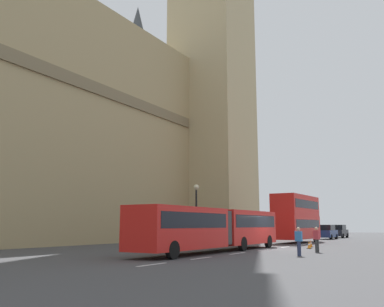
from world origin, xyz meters
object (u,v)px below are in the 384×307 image
(sedan_trailing, at_px, (339,231))
(pedestrian_near_cones, at_px, (299,240))
(double_decker_bus, at_px, (296,217))
(pedestrian_by_kerb, at_px, (317,239))
(street_lamp, at_px, (196,210))
(traffic_cone_middle, at_px, (311,244))
(traffic_cone_west, at_px, (309,245))
(sedan_lead, at_px, (327,232))
(articulated_bus, at_px, (215,226))

(sedan_trailing, height_order, pedestrian_near_cones, sedan_trailing)
(double_decker_bus, relative_size, pedestrian_by_kerb, 5.33)
(pedestrian_near_cones, bearing_deg, street_lamp, 61.38)
(sedan_trailing, relative_size, pedestrian_by_kerb, 2.60)
(traffic_cone_middle, bearing_deg, traffic_cone_west, -166.74)
(double_decker_bus, relative_size, traffic_cone_west, 15.53)
(sedan_lead, xyz_separation_m, street_lamp, (-25.82, 4.43, 2.14))
(double_decker_bus, height_order, traffic_cone_west, double_decker_bus)
(articulated_bus, xyz_separation_m, pedestrian_near_cones, (-0.81, -6.13, -0.83))
(articulated_bus, bearing_deg, pedestrian_by_kerb, -62.89)
(traffic_cone_west, relative_size, traffic_cone_middle, 1.00)
(sedan_trailing, distance_m, traffic_cone_middle, 28.65)
(street_lamp, bearing_deg, articulated_bus, -137.96)
(pedestrian_by_kerb, bearing_deg, street_lamp, 80.06)
(articulated_bus, distance_m, street_lamp, 6.86)
(traffic_cone_west, xyz_separation_m, pedestrian_near_cones, (-8.07, -1.74, 0.63))
(pedestrian_near_cones, height_order, pedestrian_by_kerb, same)
(sedan_trailing, bearing_deg, traffic_cone_west, -171.54)
(sedan_trailing, xyz_separation_m, pedestrian_near_cones, (-38.93, -6.33, -0.00))
(sedan_lead, relative_size, street_lamp, 0.83)
(double_decker_bus, relative_size, sedan_trailing, 2.05)
(sedan_lead, bearing_deg, sedan_trailing, 0.98)
(sedan_lead, bearing_deg, traffic_cone_west, -169.27)
(traffic_cone_middle, distance_m, street_lamp, 9.97)
(street_lamp, height_order, pedestrian_by_kerb, street_lamp)
(traffic_cone_west, height_order, street_lamp, street_lamp)
(sedan_lead, height_order, street_lamp, street_lamp)
(double_decker_bus, distance_m, traffic_cone_west, 11.95)
(street_lamp, relative_size, pedestrian_by_kerb, 3.12)
(sedan_lead, bearing_deg, traffic_cone_middle, -169.58)
(sedan_lead, xyz_separation_m, traffic_cone_middle, (-21.06, -3.87, -0.63))
(traffic_cone_west, bearing_deg, traffic_cone_middle, 13.26)
(sedan_trailing, bearing_deg, pedestrian_near_cones, -170.76)
(traffic_cone_west, xyz_separation_m, traffic_cone_middle, (2.50, 0.59, 0.00))
(sedan_lead, xyz_separation_m, traffic_cone_west, (-23.56, -4.46, -0.63))
(traffic_cone_middle, bearing_deg, articulated_bus, 158.73)
(articulated_bus, distance_m, sedan_lead, 30.83)
(traffic_cone_west, xyz_separation_m, street_lamp, (-2.26, 8.90, 2.77))
(sedan_trailing, bearing_deg, pedestrian_by_kerb, -169.75)
(pedestrian_by_kerb, bearing_deg, double_decker_bus, 22.26)
(traffic_cone_middle, relative_size, pedestrian_near_cones, 0.34)
(traffic_cone_west, relative_size, street_lamp, 0.11)
(double_decker_bus, height_order, pedestrian_by_kerb, double_decker_bus)
(articulated_bus, height_order, pedestrian_by_kerb, articulated_bus)
(sedan_trailing, bearing_deg, street_lamp, 172.59)
(pedestrian_near_cones, bearing_deg, pedestrian_by_kerb, 0.10)
(street_lamp, xyz_separation_m, pedestrian_near_cones, (-5.81, -10.64, -2.14))
(pedestrian_by_kerb, bearing_deg, traffic_cone_middle, 19.35)
(sedan_trailing, height_order, traffic_cone_middle, sedan_trailing)
(traffic_cone_west, xyz_separation_m, pedestrian_by_kerb, (-4.12, -1.74, 0.63))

